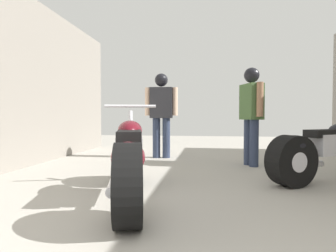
{
  "coord_description": "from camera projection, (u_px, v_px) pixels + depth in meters",
  "views": [
    {
      "loc": [
        -0.05,
        0.15,
        0.81
      ],
      "look_at": [
        -0.58,
        3.87,
        0.69
      ],
      "focal_mm": 30.1,
      "sensor_mm": 36.0,
      "label": 1
    }
  ],
  "objects": [
    {
      "name": "ground_plane",
      "position": [
        212.0,
        184.0,
        3.37
      ],
      "size": [
        16.96,
        16.96,
        0.0
      ],
      "primitive_type": "plane",
      "color": "#A8A399"
    },
    {
      "name": "motorcycle_maroon_cruiser",
      "position": [
        129.0,
        159.0,
        2.7
      ],
      "size": [
        0.82,
        2.02,
        0.95
      ],
      "color": "black",
      "rests_on": "ground_plane"
    },
    {
      "name": "motorcycle_black_naked",
      "position": [
        330.0,
        152.0,
        3.5
      ],
      "size": [
        1.79,
        1.2,
        0.91
      ],
      "color": "black",
      "rests_on": "ground_plane"
    },
    {
      "name": "mechanic_in_blue",
      "position": [
        161.0,
        107.0,
        5.54
      ],
      "size": [
        0.65,
        0.26,
        1.66
      ],
      "color": "#2D3851",
      "rests_on": "ground_plane"
    },
    {
      "name": "mechanic_with_helmet",
      "position": [
        251.0,
        107.0,
        4.63
      ],
      "size": [
        0.36,
        0.63,
        1.62
      ],
      "color": "#2D3851",
      "rests_on": "ground_plane"
    }
  ]
}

